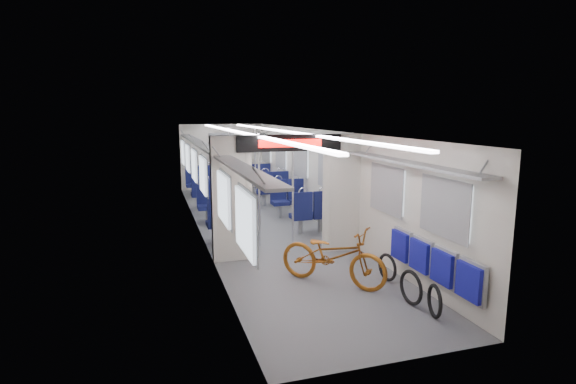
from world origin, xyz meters
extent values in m
plane|color=#515456|center=(0.00, 0.00, 0.00)|extent=(12.00, 12.00, 0.00)
cube|color=beige|center=(-1.45, 0.00, 1.15)|extent=(0.02, 12.00, 2.30)
cube|color=beige|center=(1.45, 0.00, 1.15)|extent=(0.02, 12.00, 2.30)
cube|color=beige|center=(0.00, 6.00, 1.15)|extent=(2.90, 0.02, 2.30)
cube|color=beige|center=(0.00, -6.00, 1.15)|extent=(2.90, 0.02, 2.30)
cube|color=silver|center=(0.00, 0.00, 2.30)|extent=(2.90, 12.00, 0.02)
cube|color=white|center=(-0.55, 0.00, 2.27)|extent=(0.12, 11.40, 0.04)
cube|color=white|center=(0.55, 0.00, 2.27)|extent=(0.12, 11.40, 0.04)
cube|color=beige|center=(-1.12, -2.00, 1.00)|extent=(0.65, 0.18, 2.00)
cube|color=beige|center=(1.12, -2.00, 1.00)|extent=(0.65, 0.18, 2.00)
cube|color=beige|center=(0.00, -2.00, 2.15)|extent=(2.90, 0.18, 0.30)
cylinder|color=beige|center=(-0.80, -2.00, 1.00)|extent=(0.20, 0.20, 2.00)
cylinder|color=beige|center=(0.80, -2.00, 1.00)|extent=(0.20, 0.20, 2.00)
cube|color=black|center=(0.00, -2.11, 2.15)|extent=(2.00, 0.03, 0.30)
cube|color=#FF0C07|center=(0.00, -2.13, 2.15)|extent=(1.20, 0.02, 0.14)
cube|color=silver|center=(-1.42, -4.80, 1.40)|extent=(0.04, 1.00, 0.75)
cube|color=silver|center=(1.42, -4.80, 1.40)|extent=(0.04, 1.00, 0.75)
cube|color=silver|center=(-1.42, -3.20, 1.40)|extent=(0.04, 1.00, 0.75)
cube|color=silver|center=(1.42, -3.20, 1.40)|extent=(0.04, 1.00, 0.75)
cube|color=silver|center=(-1.42, -0.50, 1.40)|extent=(0.04, 1.00, 0.75)
cube|color=silver|center=(1.42, -0.50, 1.40)|extent=(0.04, 1.00, 0.75)
cube|color=silver|center=(-1.42, 1.40, 1.40)|extent=(0.04, 1.00, 0.75)
cube|color=silver|center=(1.42, 1.40, 1.40)|extent=(0.04, 1.00, 0.75)
cube|color=silver|center=(-1.42, 3.30, 1.40)|extent=(0.04, 1.00, 0.75)
cube|color=silver|center=(1.42, 3.30, 1.40)|extent=(0.04, 1.00, 0.75)
cube|color=silver|center=(-1.42, 5.10, 1.40)|extent=(0.04, 1.00, 0.75)
cube|color=silver|center=(1.42, 5.10, 1.40)|extent=(0.04, 1.00, 0.75)
cube|color=gray|center=(-1.27, -4.00, 1.95)|extent=(0.30, 3.60, 0.04)
cube|color=gray|center=(1.27, -4.00, 1.95)|extent=(0.30, 3.60, 0.04)
cube|color=gray|center=(-1.27, 2.00, 1.95)|extent=(0.30, 7.60, 0.04)
cube|color=gray|center=(1.27, 2.00, 1.95)|extent=(0.30, 7.60, 0.04)
cube|color=gray|center=(0.00, 5.94, 1.00)|extent=(0.90, 0.05, 2.00)
imported|color=#985416|center=(0.22, -3.68, 0.47)|extent=(1.69, 1.74, 0.94)
cube|color=gray|center=(1.38, -5.48, 0.58)|extent=(0.06, 0.48, 0.54)
cube|color=navy|center=(1.32, -5.48, 0.58)|extent=(0.06, 0.44, 0.46)
cube|color=gray|center=(1.38, -4.93, 0.58)|extent=(0.06, 0.48, 0.54)
cube|color=navy|center=(1.32, -4.93, 0.58)|extent=(0.06, 0.44, 0.46)
cube|color=gray|center=(1.38, -4.38, 0.58)|extent=(0.06, 0.48, 0.54)
cube|color=navy|center=(1.32, -4.38, 0.58)|extent=(0.06, 0.44, 0.46)
cube|color=gray|center=(1.38, -3.83, 0.58)|extent=(0.06, 0.48, 0.54)
cube|color=navy|center=(1.32, -3.83, 0.58)|extent=(0.06, 0.44, 0.46)
torus|color=black|center=(1.05, -5.18, 0.21)|extent=(0.16, 0.46, 0.46)
torus|color=black|center=(0.98, -4.72, 0.23)|extent=(0.08, 0.51, 0.51)
torus|color=black|center=(1.12, -3.81, 0.20)|extent=(0.11, 0.46, 0.46)
cube|color=#0E113D|center=(-0.70, -0.80, 0.40)|extent=(0.48, 0.44, 0.10)
cylinder|color=gray|center=(-0.70, -0.80, 0.17)|extent=(0.10, 0.10, 0.35)
cube|color=#0E113D|center=(-0.70, -0.98, 0.74)|extent=(0.48, 0.08, 0.58)
torus|color=silver|center=(-0.70, -0.98, 1.03)|extent=(0.24, 0.03, 0.24)
cube|color=#0E113D|center=(-0.70, 1.00, 0.40)|extent=(0.48, 0.44, 0.10)
cylinder|color=gray|center=(-0.70, 1.00, 0.17)|extent=(0.10, 0.10, 0.35)
cube|color=#0E113D|center=(-0.70, 1.18, 0.74)|extent=(0.48, 0.08, 0.58)
torus|color=silver|center=(-0.70, 1.18, 1.03)|extent=(0.24, 0.03, 0.24)
cube|color=#0E113D|center=(-1.17, -0.80, 0.40)|extent=(0.48, 0.44, 0.10)
cylinder|color=gray|center=(-1.17, -0.80, 0.17)|extent=(0.10, 0.10, 0.35)
cube|color=#0E113D|center=(-1.17, -0.98, 0.74)|extent=(0.48, 0.08, 0.58)
torus|color=silver|center=(-1.17, -0.98, 1.03)|extent=(0.24, 0.03, 0.24)
cube|color=#0E113D|center=(-1.17, 1.00, 0.40)|extent=(0.48, 0.44, 0.10)
cylinder|color=gray|center=(-1.17, 1.00, 0.17)|extent=(0.10, 0.10, 0.35)
cube|color=#0E113D|center=(-1.17, 1.18, 0.74)|extent=(0.48, 0.08, 0.58)
torus|color=silver|center=(-1.17, 1.18, 1.03)|extent=(0.24, 0.03, 0.24)
cube|color=#0E113D|center=(0.70, -0.67, 0.40)|extent=(0.43, 0.40, 0.10)
cylinder|color=gray|center=(0.70, -0.67, 0.17)|extent=(0.10, 0.10, 0.35)
cube|color=#0E113D|center=(0.70, -0.83, 0.72)|extent=(0.43, 0.08, 0.53)
torus|color=silver|center=(0.70, -0.83, 0.98)|extent=(0.22, 0.03, 0.22)
cube|color=#0E113D|center=(0.70, 0.97, 0.40)|extent=(0.43, 0.40, 0.10)
cylinder|color=gray|center=(0.70, 0.97, 0.17)|extent=(0.10, 0.10, 0.35)
cube|color=#0E113D|center=(0.70, 1.13, 0.72)|extent=(0.43, 0.08, 0.53)
torus|color=silver|center=(0.70, 1.13, 0.98)|extent=(0.22, 0.03, 0.22)
cube|color=#0E113D|center=(1.17, -0.67, 0.40)|extent=(0.43, 0.40, 0.10)
cylinder|color=gray|center=(1.17, -0.67, 0.17)|extent=(0.10, 0.10, 0.35)
cube|color=#0E113D|center=(1.17, -0.83, 0.72)|extent=(0.43, 0.08, 0.53)
torus|color=silver|center=(1.17, -0.83, 0.98)|extent=(0.22, 0.03, 0.22)
cube|color=#0E113D|center=(1.17, 0.97, 0.40)|extent=(0.43, 0.40, 0.10)
cylinder|color=gray|center=(1.17, 0.97, 0.17)|extent=(0.10, 0.10, 0.35)
cube|color=#0E113D|center=(1.17, 1.13, 0.72)|extent=(0.43, 0.08, 0.53)
torus|color=silver|center=(1.17, 1.13, 0.98)|extent=(0.22, 0.03, 0.22)
cube|color=#0E113D|center=(-0.70, 2.78, 0.40)|extent=(0.46, 0.43, 0.10)
cylinder|color=gray|center=(-0.70, 2.78, 0.17)|extent=(0.10, 0.10, 0.35)
cube|color=#0E113D|center=(-0.70, 2.61, 0.73)|extent=(0.46, 0.08, 0.56)
torus|color=silver|center=(-0.70, 2.61, 1.01)|extent=(0.23, 0.03, 0.23)
cube|color=#0E113D|center=(-0.70, 4.51, 0.40)|extent=(0.46, 0.43, 0.10)
cylinder|color=gray|center=(-0.70, 4.51, 0.17)|extent=(0.10, 0.10, 0.35)
cube|color=#0E113D|center=(-0.70, 4.68, 0.73)|extent=(0.46, 0.08, 0.56)
torus|color=silver|center=(-0.70, 4.68, 1.01)|extent=(0.23, 0.03, 0.23)
cube|color=#0E113D|center=(-1.17, 2.78, 0.40)|extent=(0.46, 0.43, 0.10)
cylinder|color=gray|center=(-1.17, 2.78, 0.17)|extent=(0.10, 0.10, 0.35)
cube|color=#0E113D|center=(-1.17, 2.61, 0.73)|extent=(0.46, 0.08, 0.56)
torus|color=silver|center=(-1.17, 2.61, 1.01)|extent=(0.23, 0.03, 0.23)
cube|color=#0E113D|center=(-1.17, 4.51, 0.40)|extent=(0.46, 0.43, 0.10)
cylinder|color=gray|center=(-1.17, 4.51, 0.17)|extent=(0.10, 0.10, 0.35)
cube|color=#0E113D|center=(-1.17, 4.68, 0.73)|extent=(0.46, 0.08, 0.56)
torus|color=silver|center=(-1.17, 4.68, 1.01)|extent=(0.23, 0.03, 0.23)
cube|color=#0E113D|center=(0.70, 2.68, 0.40)|extent=(0.46, 0.43, 0.10)
cylinder|color=gray|center=(0.70, 2.68, 0.17)|extent=(0.10, 0.10, 0.35)
cube|color=#0E113D|center=(0.70, 2.51, 0.73)|extent=(0.46, 0.08, 0.56)
torus|color=silver|center=(0.70, 2.51, 1.01)|extent=(0.23, 0.03, 0.23)
cube|color=#0E113D|center=(0.70, 4.40, 0.40)|extent=(0.46, 0.43, 0.10)
cylinder|color=gray|center=(0.70, 4.40, 0.17)|extent=(0.10, 0.10, 0.35)
cube|color=#0E113D|center=(0.70, 4.57, 0.73)|extent=(0.46, 0.08, 0.56)
torus|color=silver|center=(0.70, 4.57, 1.01)|extent=(0.23, 0.03, 0.23)
cube|color=#0E113D|center=(1.17, 2.68, 0.40)|extent=(0.46, 0.43, 0.10)
cylinder|color=gray|center=(1.17, 2.68, 0.17)|extent=(0.10, 0.10, 0.35)
cube|color=#0E113D|center=(1.17, 2.51, 0.73)|extent=(0.46, 0.08, 0.56)
torus|color=silver|center=(1.17, 2.51, 1.01)|extent=(0.23, 0.03, 0.23)
cube|color=#0E113D|center=(1.17, 4.40, 0.40)|extent=(0.46, 0.43, 0.10)
cylinder|color=gray|center=(1.17, 4.40, 0.17)|extent=(0.10, 0.10, 0.35)
cube|color=#0E113D|center=(1.17, 4.57, 0.73)|extent=(0.46, 0.08, 0.56)
torus|color=silver|center=(1.17, 4.57, 1.01)|extent=(0.23, 0.03, 0.23)
cylinder|color=silver|center=(-0.40, -1.30, 1.15)|extent=(0.04, 0.04, 2.30)
cylinder|color=silver|center=(0.23, -1.55, 1.15)|extent=(0.04, 0.04, 2.30)
cylinder|color=silver|center=(-0.41, 2.03, 1.15)|extent=(0.04, 0.04, 2.30)
cylinder|color=silver|center=(0.30, 2.04, 1.15)|extent=(0.04, 0.04, 2.30)
camera|label=1|loc=(-2.48, -9.97, 2.70)|focal=28.00mm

